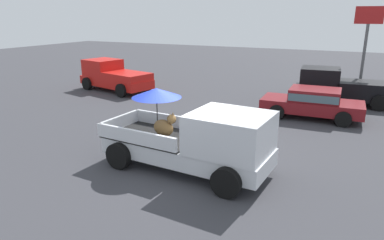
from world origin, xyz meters
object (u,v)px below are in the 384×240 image
object	(u,v)px
pickup_truck_red	(339,87)
pickup_truck_far	(114,76)
parked_sedan_near	(313,102)
pickup_truck_main	(198,139)
motel_sign	(367,34)

from	to	relation	value
pickup_truck_red	pickup_truck_far	xyz separation A→B (m)	(-12.55, -2.51, 0.00)
pickup_truck_red	pickup_truck_far	distance (m)	12.79
pickup_truck_far	parked_sedan_near	xyz separation A→B (m)	(11.71, -0.91, -0.13)
pickup_truck_main	pickup_truck_red	bearing A→B (deg)	77.73
motel_sign	pickup_truck_main	bearing A→B (deg)	-107.14
pickup_truck_far	parked_sedan_near	distance (m)	11.74
parked_sedan_near	motel_sign	world-z (taller)	motel_sign
pickup_truck_red	motel_sign	xyz separation A→B (m)	(0.92, 2.08, 2.56)
pickup_truck_main	parked_sedan_near	size ratio (longest dim) A/B	1.18
pickup_truck_far	motel_sign	size ratio (longest dim) A/B	1.04
parked_sedan_near	motel_sign	xyz separation A→B (m)	(1.76, 5.50, 2.69)
pickup_truck_far	motel_sign	bearing A→B (deg)	-148.29
pickup_truck_main	parked_sedan_near	distance (m)	7.59
pickup_truck_red	motel_sign	world-z (taller)	motel_sign
pickup_truck_far	parked_sedan_near	bearing A→B (deg)	-171.57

